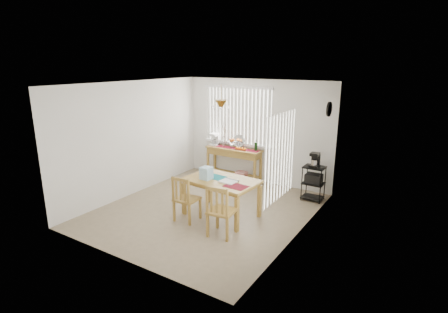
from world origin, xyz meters
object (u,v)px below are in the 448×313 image
Objects in this scene: sideboard at (234,156)px; chair_right at (221,211)px; chair_left at (186,199)px; wire_cart at (314,180)px; dining_table at (221,184)px; cart_items at (315,160)px.

sideboard is 3.12m from chair_right.
wire_cart is at bearing 53.64° from chair_left.
chair_right reaches higher than dining_table.
dining_table is at bearing -65.93° from sideboard.
wire_cart is 0.46m from cart_items.
chair_left is at bearing 170.14° from chair_right.
chair_left is at bearing -79.82° from sideboard.
chair_right is (0.46, -0.73, -0.20)m from dining_table.
chair_left is (-1.74, -2.37, -0.47)m from cart_items.
chair_right is at bearing -108.27° from wire_cart.
cart_items reaches higher than chair_right.
sideboard is 4.69× the size of cart_items.
sideboard is at bearing 173.01° from wire_cart.
chair_right is (-0.83, -2.52, 0.00)m from wire_cart.
cart_items reaches higher than chair_left.
cart_items is 2.23m from dining_table.
sideboard reaches higher than wire_cart.
wire_cart is 0.85× the size of chair_left.
sideboard is 1.01× the size of dining_table.
chair_right is at bearing -108.21° from cart_items.
cart_items is (2.21, -0.26, 0.29)m from sideboard.
dining_table is at bearing -125.73° from cart_items.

